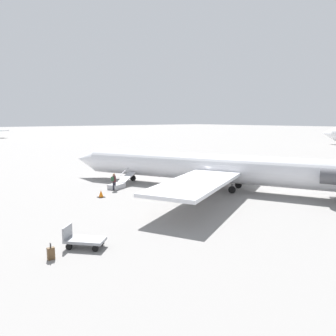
{
  "coord_description": "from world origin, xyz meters",
  "views": [
    {
      "loc": [
        -22.93,
        24.97,
        7.19
      ],
      "look_at": [
        3.56,
        2.54,
        1.97
      ],
      "focal_mm": 35.0,
      "sensor_mm": 36.0,
      "label": 1
    }
  ],
  "objects_px": {
    "boarding_stairs": "(119,184)",
    "passenger": "(114,181)",
    "airplane_main": "(219,168)",
    "suitcase": "(51,253)",
    "luggage_cart": "(83,240)"
  },
  "relations": [
    {
      "from": "boarding_stairs",
      "to": "passenger",
      "type": "bearing_deg",
      "value": -167.78
    },
    {
      "from": "airplane_main",
      "to": "suitcase",
      "type": "bearing_deg",
      "value": 82.64
    },
    {
      "from": "passenger",
      "to": "suitcase",
      "type": "bearing_deg",
      "value": -156.07
    },
    {
      "from": "airplane_main",
      "to": "suitcase",
      "type": "distance_m",
      "value": 20.6
    },
    {
      "from": "airplane_main",
      "to": "boarding_stairs",
      "type": "height_order",
      "value": "airplane_main"
    },
    {
      "from": "airplane_main",
      "to": "suitcase",
      "type": "xyz_separation_m",
      "value": [
        -5.84,
        19.66,
        -1.89
      ]
    },
    {
      "from": "luggage_cart",
      "to": "boarding_stairs",
      "type": "bearing_deg",
      "value": -79.4
    },
    {
      "from": "passenger",
      "to": "luggage_cart",
      "type": "relative_size",
      "value": 0.73
    },
    {
      "from": "luggage_cart",
      "to": "suitcase",
      "type": "distance_m",
      "value": 2.03
    },
    {
      "from": "airplane_main",
      "to": "luggage_cart",
      "type": "distance_m",
      "value": 18.57
    },
    {
      "from": "boarding_stairs",
      "to": "suitcase",
      "type": "distance_m",
      "value": 17.82
    },
    {
      "from": "airplane_main",
      "to": "passenger",
      "type": "distance_m",
      "value": 10.76
    },
    {
      "from": "boarding_stairs",
      "to": "passenger",
      "type": "relative_size",
      "value": 2.34
    },
    {
      "from": "boarding_stairs",
      "to": "passenger",
      "type": "xyz_separation_m",
      "value": [
        -0.74,
        1.01,
        0.62
      ]
    },
    {
      "from": "airplane_main",
      "to": "suitcase",
      "type": "height_order",
      "value": "airplane_main"
    }
  ]
}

